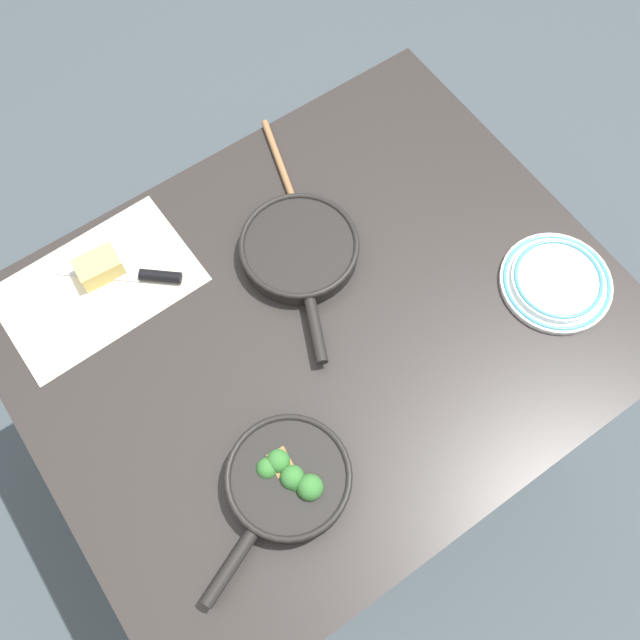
{
  "coord_description": "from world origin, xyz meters",
  "views": [
    {
      "loc": [
        -0.32,
        -0.47,
        2.07
      ],
      "look_at": [
        0.0,
        0.0,
        0.79
      ],
      "focal_mm": 40.0,
      "sensor_mm": 36.0,
      "label": 1
    }
  ],
  "objects_px": {
    "grater_knife": "(137,275)",
    "cheese_block": "(99,267)",
    "dinner_plate_stack": "(557,281)",
    "skillet_eggs": "(300,250)",
    "skillet_broccoli": "(288,479)",
    "wooden_spoon": "(294,200)"
  },
  "relations": [
    {
      "from": "skillet_eggs",
      "to": "cheese_block",
      "type": "relative_size",
      "value": 3.96
    },
    {
      "from": "skillet_broccoli",
      "to": "skillet_eggs",
      "type": "xyz_separation_m",
      "value": [
        0.28,
        0.38,
        -0.01
      ]
    },
    {
      "from": "skillet_eggs",
      "to": "wooden_spoon",
      "type": "relative_size",
      "value": 1.03
    },
    {
      "from": "skillet_broccoli",
      "to": "skillet_eggs",
      "type": "relative_size",
      "value": 0.96
    },
    {
      "from": "dinner_plate_stack",
      "to": "grater_knife",
      "type": "bearing_deg",
      "value": 144.07
    },
    {
      "from": "wooden_spoon",
      "to": "dinner_plate_stack",
      "type": "distance_m",
      "value": 0.57
    },
    {
      "from": "dinner_plate_stack",
      "to": "skillet_eggs",
      "type": "bearing_deg",
      "value": 137.94
    },
    {
      "from": "wooden_spoon",
      "to": "cheese_block",
      "type": "distance_m",
      "value": 0.43
    },
    {
      "from": "skillet_broccoli",
      "to": "skillet_eggs",
      "type": "distance_m",
      "value": 0.47
    },
    {
      "from": "cheese_block",
      "to": "dinner_plate_stack",
      "type": "distance_m",
      "value": 0.93
    },
    {
      "from": "skillet_broccoli",
      "to": "grater_knife",
      "type": "distance_m",
      "value": 0.53
    },
    {
      "from": "wooden_spoon",
      "to": "dinner_plate_stack",
      "type": "height_order",
      "value": "dinner_plate_stack"
    },
    {
      "from": "grater_knife",
      "to": "cheese_block",
      "type": "xyz_separation_m",
      "value": [
        -0.06,
        0.05,
        0.02
      ]
    },
    {
      "from": "grater_knife",
      "to": "dinner_plate_stack",
      "type": "height_order",
      "value": "dinner_plate_stack"
    },
    {
      "from": "wooden_spoon",
      "to": "grater_knife",
      "type": "xyz_separation_m",
      "value": [
        -0.36,
        0.03,
        0.0
      ]
    },
    {
      "from": "skillet_broccoli",
      "to": "cheese_block",
      "type": "height_order",
      "value": "skillet_broccoli"
    },
    {
      "from": "skillet_eggs",
      "to": "dinner_plate_stack",
      "type": "relative_size",
      "value": 1.58
    },
    {
      "from": "skillet_broccoli",
      "to": "skillet_eggs",
      "type": "bearing_deg",
      "value": -149.27
    },
    {
      "from": "skillet_eggs",
      "to": "grater_knife",
      "type": "relative_size",
      "value": 1.69
    },
    {
      "from": "wooden_spoon",
      "to": "grater_knife",
      "type": "bearing_deg",
      "value": -78.49
    },
    {
      "from": "cheese_block",
      "to": "dinner_plate_stack",
      "type": "height_order",
      "value": "cheese_block"
    },
    {
      "from": "cheese_block",
      "to": "dinner_plate_stack",
      "type": "bearing_deg",
      "value": -36.37
    }
  ]
}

